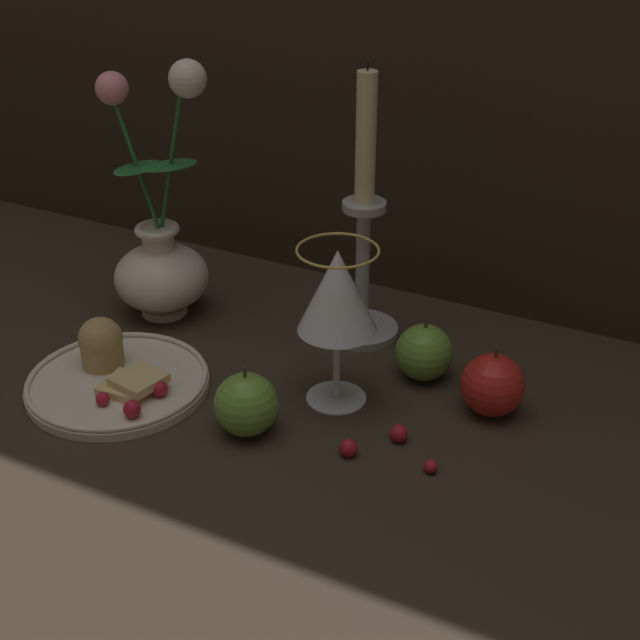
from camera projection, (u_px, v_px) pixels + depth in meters
ground_plane at (251, 388)px, 1.02m from camera, size 2.40×2.40×0.00m
vase at (161, 256)px, 1.14m from camera, size 0.15×0.12×0.34m
plate_with_pastries at (115, 374)px, 1.02m from camera, size 0.21×0.21×0.07m
wine_glass at (337, 296)px, 0.94m from camera, size 0.09×0.09×0.19m
candlestick at (363, 243)px, 1.07m from camera, size 0.09×0.09×0.34m
apple_beside_vase at (424, 352)px, 1.03m from camera, size 0.07×0.07×0.08m
apple_near_glass at (246, 404)px, 0.93m from camera, size 0.07×0.07×0.08m
apple_at_table_edge at (493, 385)px, 0.97m from camera, size 0.07×0.07×0.08m
berry_near_plate at (348, 448)px, 0.91m from camera, size 0.02×0.02×0.02m
berry_front_center at (431, 466)px, 0.89m from camera, size 0.01×0.01×0.01m
berry_by_glass_stem at (399, 433)px, 0.93m from camera, size 0.02×0.02×0.02m
berry_under_candlestick at (246, 386)px, 1.01m from camera, size 0.02×0.02×0.02m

